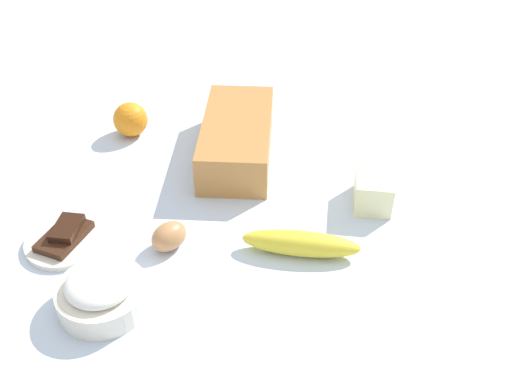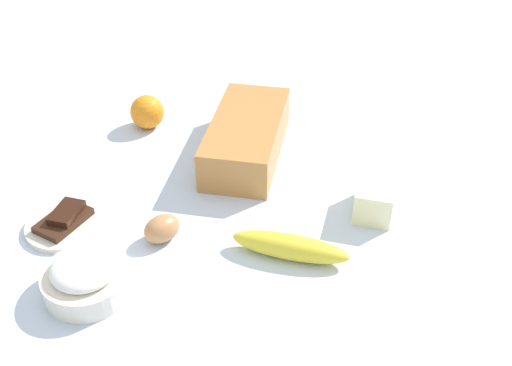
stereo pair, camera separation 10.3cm
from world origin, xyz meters
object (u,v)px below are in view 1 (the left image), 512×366
(chocolate_plate, at_px, (65,239))
(loaf_pan, at_px, (237,137))
(banana, at_px, (301,243))
(butter_block, at_px, (373,189))
(orange_fruit, at_px, (130,119))
(egg_near_butter, at_px, (169,236))
(flour_bowl, at_px, (102,292))

(chocolate_plate, bearing_deg, loaf_pan, -41.08)
(banana, height_order, chocolate_plate, banana)
(loaf_pan, height_order, butter_block, loaf_pan)
(butter_block, bearing_deg, loaf_pan, 64.13)
(banana, height_order, orange_fruit, orange_fruit)
(butter_block, relative_size, egg_near_butter, 1.44)
(flour_bowl, bearing_deg, chocolate_plate, 39.85)
(loaf_pan, distance_m, orange_fruit, 0.24)
(flour_bowl, distance_m, egg_near_butter, 0.15)
(loaf_pan, bearing_deg, flour_bowl, 158.06)
(orange_fruit, height_order, chocolate_plate, orange_fruit)
(flour_bowl, distance_m, banana, 0.31)
(orange_fruit, bearing_deg, banana, -131.42)
(orange_fruit, relative_size, egg_near_butter, 1.13)
(loaf_pan, height_order, orange_fruit, loaf_pan)
(egg_near_butter, bearing_deg, loaf_pan, -15.46)
(orange_fruit, xyz_separation_m, chocolate_plate, (-0.34, 0.02, -0.03))
(loaf_pan, bearing_deg, orange_fruit, 74.06)
(loaf_pan, relative_size, chocolate_plate, 2.19)
(loaf_pan, distance_m, flour_bowl, 0.43)
(banana, distance_m, egg_near_butter, 0.21)
(orange_fruit, distance_m, chocolate_plate, 0.34)
(orange_fruit, distance_m, egg_near_butter, 0.36)
(banana, xyz_separation_m, butter_block, (0.14, -0.12, 0.01))
(loaf_pan, xyz_separation_m, orange_fruit, (0.05, 0.23, -0.01))
(butter_block, bearing_deg, flour_bowl, 125.08)
(loaf_pan, xyz_separation_m, chocolate_plate, (-0.28, 0.25, -0.03))
(banana, height_order, egg_near_butter, egg_near_butter)
(loaf_pan, height_order, egg_near_butter, loaf_pan)
(flour_bowl, bearing_deg, loaf_pan, -19.51)
(flour_bowl, xyz_separation_m, egg_near_butter, (0.13, -0.07, -0.01))
(loaf_pan, bearing_deg, butter_block, -118.29)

